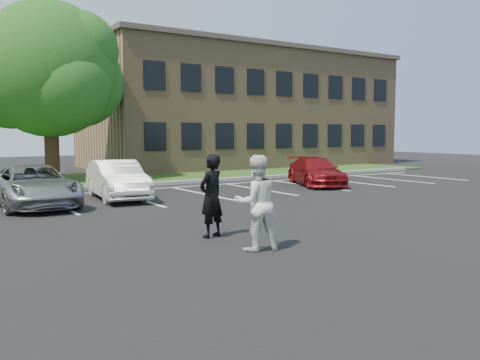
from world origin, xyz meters
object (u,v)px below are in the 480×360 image
Objects in this scene: tree at (51,73)px; car_white_sedan at (117,180)px; man_white_shirt at (256,203)px; office_building at (242,109)px; man_black_suit at (211,196)px; car_red_compact at (316,171)px; car_silver_minivan at (33,186)px.

tree is 2.04× the size of car_white_sedan.
car_white_sedan is at bearing -80.58° from man_white_shirt.
office_building is 15.88m from tree.
man_black_suit is 12.35m from car_red_compact.
car_silver_minivan is (-17.54, -14.00, -3.47)m from office_building.
man_black_suit reaches higher than car_white_sedan.
tree is 10.11m from car_silver_minivan.
man_black_suit is at bearing -74.30° from man_white_shirt.
office_building is 11.53× the size of man_black_suit.
tree reaches higher than car_white_sedan.
office_building reaches higher than car_red_compact.
man_black_suit is 0.39× the size of car_silver_minivan.
man_white_shirt is at bearing -113.86° from car_red_compact.
man_white_shirt is 9.44m from car_white_sedan.
tree is 2.00× the size of car_red_compact.
car_silver_minivan is 1.14× the size of car_white_sedan.
car_silver_minivan is (-2.44, 7.46, -0.29)m from man_black_suit.
car_silver_minivan is (-2.55, 9.11, -0.31)m from man_white_shirt.
car_red_compact is (12.31, -0.04, -0.05)m from car_silver_minivan.
tree is at bearing 161.49° from car_red_compact.
car_red_compact is (9.76, 9.06, -0.35)m from man_white_shirt.
tree is (-14.87, -5.43, 1.19)m from office_building.
tree reaches higher than man_black_suit.
man_white_shirt is (0.11, -1.65, 0.02)m from man_black_suit.
office_building is 15.39m from car_red_compact.
man_white_shirt reaches higher than car_red_compact.
car_red_compact is at bearing -162.84° from man_black_suit.
tree is 9.47m from car_white_sedan.
car_silver_minivan is at bearing -107.30° from tree.
office_building reaches higher than man_black_suit.
car_red_compact is at bearing 4.08° from car_white_sedan.
tree is 13.76m from car_red_compact.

